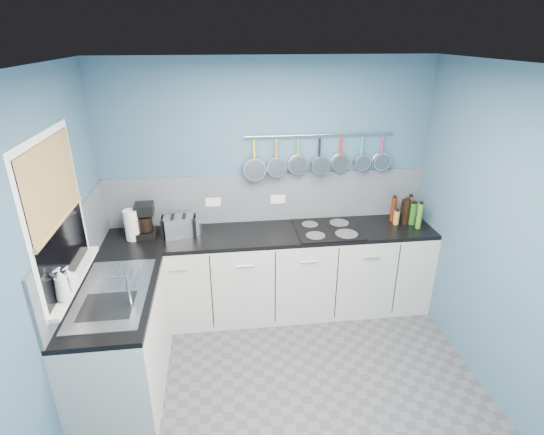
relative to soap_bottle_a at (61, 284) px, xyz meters
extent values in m
cube|color=#47474C|center=(1.53, -0.02, -1.18)|extent=(3.20, 3.00, 0.02)
cube|color=white|center=(1.53, -0.02, 1.34)|extent=(3.20, 3.00, 0.02)
cube|color=#375970|center=(1.53, 1.49, 0.08)|extent=(3.20, 0.02, 2.50)
cube|color=#375970|center=(-0.08, -0.02, 0.08)|extent=(0.02, 3.00, 2.50)
cube|color=#375970|center=(3.14, -0.02, 0.08)|extent=(0.02, 3.00, 2.50)
cube|color=gray|center=(1.53, 1.47, -0.02)|extent=(3.20, 0.02, 0.50)
cube|color=gray|center=(-0.06, 0.58, -0.02)|extent=(0.02, 1.80, 0.50)
cube|color=beige|center=(1.53, 1.18, -0.74)|extent=(3.20, 0.60, 0.86)
cube|color=black|center=(1.53, 1.18, -0.29)|extent=(3.20, 0.60, 0.04)
cube|color=beige|center=(0.23, 0.28, -0.74)|extent=(0.60, 1.20, 0.86)
cube|color=black|center=(0.23, 0.28, -0.29)|extent=(0.60, 1.20, 0.04)
cube|color=white|center=(-0.05, 0.28, 0.38)|extent=(0.01, 1.00, 1.10)
cube|color=black|center=(-0.04, 0.28, 0.38)|extent=(0.01, 0.90, 1.00)
cube|color=#A87E49|center=(-0.03, 0.28, 0.61)|extent=(0.01, 0.90, 0.55)
cube|color=white|center=(-0.02, 0.28, -0.13)|extent=(0.10, 0.98, 0.03)
cube|color=silver|center=(0.23, 0.28, -0.27)|extent=(0.50, 0.95, 0.01)
cube|color=white|center=(0.98, 1.46, -0.04)|extent=(0.15, 0.01, 0.09)
cube|color=white|center=(1.63, 1.46, -0.04)|extent=(0.15, 0.01, 0.09)
cylinder|color=silver|center=(2.03, 1.43, 0.61)|extent=(1.45, 0.02, 0.02)
imported|color=white|center=(0.00, 0.00, 0.00)|extent=(0.12, 0.12, 0.24)
imported|color=white|center=(0.00, 0.13, -0.03)|extent=(0.10, 0.10, 0.17)
cylinder|color=white|center=(0.23, 1.19, -0.12)|extent=(0.15, 0.15, 0.29)
cube|color=silver|center=(0.65, 1.21, -0.17)|extent=(0.34, 0.25, 0.19)
cylinder|color=silver|center=(0.82, 1.23, -0.21)|extent=(0.10, 0.10, 0.12)
cube|color=black|center=(2.08, 1.15, -0.26)|extent=(0.63, 0.55, 0.01)
cylinder|color=#8C5914|center=(2.98, 1.32, -0.15)|extent=(0.06, 0.06, 0.25)
cylinder|color=black|center=(2.91, 1.30, -0.17)|extent=(0.06, 0.06, 0.21)
cylinder|color=#4C190C|center=(2.80, 1.29, -0.14)|extent=(0.05, 0.05, 0.25)
cylinder|color=#265919|center=(2.96, 1.19, -0.16)|extent=(0.07, 0.07, 0.22)
cylinder|color=black|center=(2.90, 1.21, -0.14)|extent=(0.07, 0.07, 0.26)
cylinder|color=olive|center=(2.80, 1.21, -0.20)|extent=(0.06, 0.06, 0.14)
cylinder|color=#3F721E|center=(2.98, 1.09, -0.14)|extent=(0.05, 0.05, 0.26)
camera|label=1|loc=(1.07, -2.52, 1.51)|focal=28.06mm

